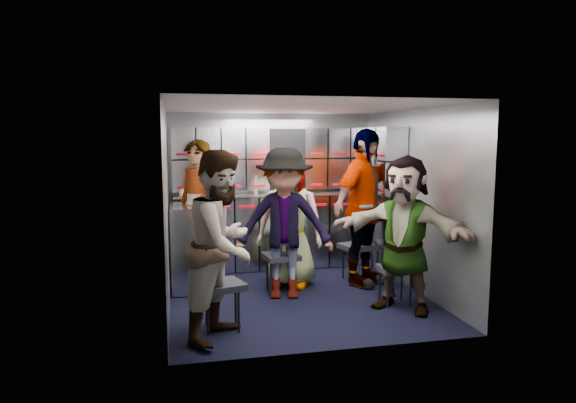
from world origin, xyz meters
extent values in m
plane|color=black|center=(0.00, 0.00, 0.00)|extent=(3.00, 3.00, 0.00)
cube|color=gray|center=(0.00, 1.50, 1.05)|extent=(2.80, 0.04, 2.10)
cube|color=gray|center=(-1.40, 0.00, 1.05)|extent=(0.04, 3.00, 2.10)
cube|color=gray|center=(1.40, 0.00, 1.05)|extent=(0.04, 3.00, 2.10)
cube|color=silver|center=(0.00, 0.00, 2.10)|extent=(2.80, 3.00, 0.02)
cube|color=#A1A5B1|center=(0.00, 1.29, 0.49)|extent=(2.68, 0.38, 0.99)
cube|color=#A1A5B1|center=(-1.19, 0.56, 0.49)|extent=(0.38, 0.76, 0.99)
cube|color=#ADB0B5|center=(0.00, 1.29, 1.01)|extent=(2.68, 0.42, 0.03)
cube|color=#A1A5B1|center=(0.00, 1.35, 1.49)|extent=(2.68, 0.28, 0.82)
cube|color=#A1A5B1|center=(1.25, 0.70, 1.49)|extent=(0.28, 1.00, 0.82)
cube|color=#A1A5B1|center=(1.25, 0.60, 0.50)|extent=(0.28, 1.20, 1.00)
cube|color=#A40511|center=(0.00, 1.09, 0.88)|extent=(2.60, 0.02, 0.03)
cube|color=black|center=(-0.91, -0.81, 0.42)|extent=(0.46, 0.45, 0.06)
cylinder|color=black|center=(-1.05, -0.93, 0.20)|extent=(0.02, 0.02, 0.40)
cylinder|color=black|center=(-0.77, -0.93, 0.20)|extent=(0.02, 0.02, 0.40)
cylinder|color=black|center=(-1.05, -0.69, 0.20)|extent=(0.02, 0.02, 0.40)
cylinder|color=black|center=(-0.77, -0.69, 0.20)|extent=(0.02, 0.02, 0.40)
cube|color=black|center=(-0.15, 0.19, 0.42)|extent=(0.42, 0.40, 0.06)
cylinder|color=black|center=(-0.29, 0.07, 0.20)|extent=(0.02, 0.02, 0.40)
cylinder|color=black|center=(-0.01, 0.07, 0.20)|extent=(0.02, 0.02, 0.40)
cylinder|color=black|center=(-0.29, 0.31, 0.20)|extent=(0.02, 0.02, 0.40)
cylinder|color=black|center=(-0.01, 0.31, 0.20)|extent=(0.02, 0.02, 0.40)
cube|color=black|center=(0.02, 0.62, 0.45)|extent=(0.49, 0.48, 0.06)
cylinder|color=black|center=(-0.13, 0.49, 0.22)|extent=(0.03, 0.03, 0.43)
cylinder|color=black|center=(0.17, 0.49, 0.22)|extent=(0.03, 0.03, 0.43)
cylinder|color=black|center=(-0.13, 0.75, 0.22)|extent=(0.03, 0.03, 0.43)
cylinder|color=black|center=(0.17, 0.75, 0.22)|extent=(0.03, 0.03, 0.43)
cube|color=black|center=(0.88, 0.47, 0.43)|extent=(0.47, 0.46, 0.06)
cylinder|color=black|center=(0.74, 0.35, 0.20)|extent=(0.02, 0.02, 0.41)
cylinder|color=black|center=(1.02, 0.35, 0.20)|extent=(0.02, 0.02, 0.41)
cylinder|color=black|center=(0.74, 0.59, 0.20)|extent=(0.02, 0.02, 0.41)
cylinder|color=black|center=(1.02, 0.59, 0.20)|extent=(0.02, 0.02, 0.41)
cube|color=black|center=(0.96, -0.49, 0.38)|extent=(0.36, 0.35, 0.05)
cylinder|color=black|center=(0.83, -0.60, 0.18)|extent=(0.02, 0.02, 0.37)
cylinder|color=black|center=(1.08, -0.60, 0.18)|extent=(0.02, 0.02, 0.37)
cylinder|color=black|center=(0.83, -0.38, 0.18)|extent=(0.02, 0.02, 0.37)
cylinder|color=black|center=(1.08, -0.38, 0.18)|extent=(0.02, 0.02, 0.37)
imported|color=black|center=(-1.05, 0.81, 0.87)|extent=(0.74, 0.75, 1.75)
imported|color=black|center=(-0.91, -0.99, 0.84)|extent=(0.97, 1.03, 1.67)
imported|color=black|center=(-0.15, 0.01, 0.83)|extent=(1.18, 0.82, 1.66)
imported|color=black|center=(0.02, 0.44, 0.80)|extent=(0.92, 0.77, 1.59)
imported|color=black|center=(0.88, 0.29, 0.94)|extent=(1.16, 1.03, 1.88)
imported|color=black|center=(0.96, -0.67, 0.80)|extent=(1.39, 1.39, 1.60)
cylinder|color=white|center=(-0.27, 1.24, 1.16)|extent=(0.06, 0.06, 0.25)
cylinder|color=white|center=(0.24, 1.24, 1.16)|extent=(0.07, 0.07, 0.25)
cylinder|color=white|center=(0.17, 1.24, 1.16)|extent=(0.06, 0.06, 0.25)
cylinder|color=tan|center=(-1.23, 1.23, 1.08)|extent=(0.07, 0.07, 0.09)
cylinder|color=tan|center=(0.98, 1.23, 1.08)|extent=(0.09, 0.09, 0.09)
camera|label=1|loc=(-1.30, -5.44, 1.78)|focal=32.00mm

